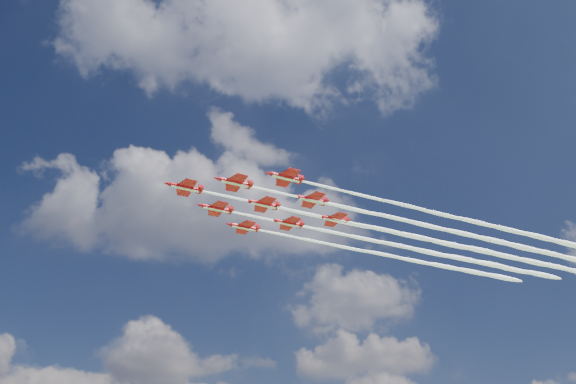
{
  "coord_description": "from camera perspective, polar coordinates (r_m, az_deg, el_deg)",
  "views": [
    {
      "loc": [
        0.28,
        -130.87,
        15.48
      ],
      "look_at": [
        2.32,
        -3.49,
        90.15
      ],
      "focal_mm": 35.0,
      "sensor_mm": 36.0,
      "label": 1
    }
  ],
  "objects": [
    {
      "name": "jet_row3_starb",
      "position": [
        184.67,
        11.0,
        -6.51
      ],
      "size": [
        102.98,
        46.87,
        2.59
      ],
      "rotation": [
        0.0,
        0.0,
        0.4
      ],
      "color": "#B50A14"
    },
    {
      "name": "jet_lead",
      "position": [
        162.54,
        7.63,
        -3.39
      ],
      "size": [
        102.98,
        46.87,
        2.59
      ],
      "rotation": [
        0.0,
        0.0,
        0.4
      ],
      "color": "#B50A14"
    },
    {
      "name": "jet_row3_port",
      "position": [
        163.74,
        16.77,
        -2.51
      ],
      "size": [
        102.98,
        46.87,
        2.59
      ],
      "rotation": [
        0.0,
        0.0,
        0.4
      ],
      "color": "#B50A14"
    },
    {
      "name": "jet_row2_starb",
      "position": [
        173.47,
        9.42,
        -5.05
      ],
      "size": [
        102.98,
        46.87,
        2.59
      ],
      "rotation": [
        0.0,
        0.0,
        0.4
      ],
      "color": "#B50A14"
    },
    {
      "name": "jet_row4_port",
      "position": [
        175.28,
        17.97,
        -4.19
      ],
      "size": [
        102.98,
        46.87,
        2.59
      ],
      "rotation": [
        0.0,
        0.0,
        0.4
      ],
      "color": "#B50A14"
    },
    {
      "name": "jet_tail",
      "position": [
        187.01,
        19.03,
        -5.67
      ],
      "size": [
        102.98,
        46.87,
        2.59
      ],
      "rotation": [
        0.0,
        0.0,
        0.4
      ],
      "color": "#B50A14"
    },
    {
      "name": "jet_row3_centre",
      "position": [
        173.89,
        13.72,
        -4.63
      ],
      "size": [
        102.98,
        46.87,
        2.59
      ],
      "rotation": [
        0.0,
        0.0,
        0.4
      ],
      "color": "#B50A14"
    },
    {
      "name": "jet_row2_port",
      "position": [
        162.62,
        12.22,
        -2.96
      ],
      "size": [
        102.98,
        46.87,
        2.59
      ],
      "rotation": [
        0.0,
        0.0,
        0.4
      ],
      "color": "#B50A14"
    },
    {
      "name": "jet_row4_starb",
      "position": [
        185.39,
        15.05,
        -6.1
      ],
      "size": [
        102.98,
        46.87,
        2.59
      ],
      "rotation": [
        0.0,
        0.0,
        0.4
      ],
      "color": "#B50A14"
    }
  ]
}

